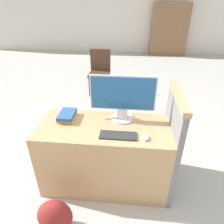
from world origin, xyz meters
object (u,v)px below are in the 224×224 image
object	(u,v)px
mouse	(146,137)
far_chair	(100,69)
keyboard	(118,135)
backpack	(55,218)
book_stack	(67,116)
monitor	(123,98)

from	to	relation	value
mouse	far_chair	distance (m)	2.87
keyboard	far_chair	distance (m)	2.79
backpack	book_stack	bearing A→B (deg)	92.72
book_stack	mouse	bearing A→B (deg)	-18.48
book_stack	keyboard	bearing A→B (deg)	-24.56
mouse	backpack	world-z (taller)	mouse
monitor	mouse	xyz separation A→B (m)	(0.23, -0.33, -0.22)
monitor	far_chair	xyz separation A→B (m)	(-0.62, 2.40, -0.48)
book_stack	monitor	bearing A→B (deg)	5.68
monitor	backpack	xyz separation A→B (m)	(-0.54, -0.78, -0.83)
backpack	far_chair	distance (m)	3.20
mouse	far_chair	size ratio (longest dim) A/B	0.10
book_stack	far_chair	world-z (taller)	far_chair
keyboard	mouse	size ratio (longest dim) A/B	3.66
keyboard	far_chair	xyz separation A→B (m)	(-0.60, 2.71, -0.25)
book_stack	far_chair	xyz separation A→B (m)	(-0.04, 2.46, -0.28)
keyboard	mouse	distance (m)	0.25
monitor	backpack	world-z (taller)	monitor
book_stack	backpack	bearing A→B (deg)	-87.28
book_stack	far_chair	bearing A→B (deg)	90.94
monitor	book_stack	world-z (taller)	monitor
monitor	keyboard	xyz separation A→B (m)	(-0.02, -0.31, -0.23)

